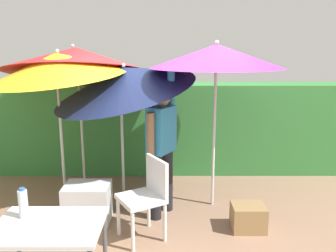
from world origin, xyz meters
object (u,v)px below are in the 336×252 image
at_px(umbrella_orange, 218,56).
at_px(person_vendor, 163,143).
at_px(folding_table, 50,236).
at_px(cooler_box, 89,203).
at_px(umbrella_navy, 77,60).
at_px(crate_cardboard, 249,217).
at_px(bottle_water, 25,203).
at_px(umbrella_yellow, 123,79).
at_px(umbrella_rainbow, 59,65).
at_px(chair_plastic, 148,193).

bearing_deg(umbrella_orange, person_vendor, -157.92).
bearing_deg(folding_table, cooler_box, 93.16).
bearing_deg(cooler_box, umbrella_navy, 106.67).
distance_m(crate_cardboard, bottle_water, 2.49).
xyz_separation_m(umbrella_yellow, cooler_box, (-0.38, -0.64, -1.43)).
distance_m(umbrella_yellow, crate_cardboard, 2.31).
relative_size(umbrella_rainbow, crate_cardboard, 5.70).
distance_m(chair_plastic, folding_table, 1.37).
bearing_deg(person_vendor, umbrella_rainbow, 164.61).
bearing_deg(umbrella_rainbow, folding_table, -76.25).
bearing_deg(umbrella_orange, umbrella_rainbow, 177.47).
bearing_deg(umbrella_rainbow, cooler_box, -52.01).
height_order(crate_cardboard, folding_table, folding_table).
xyz_separation_m(umbrella_yellow, umbrella_navy, (-0.75, 0.63, 0.23)).
height_order(umbrella_yellow, chair_plastic, umbrella_yellow).
xyz_separation_m(umbrella_rainbow, crate_cardboard, (2.32, -0.75, -1.70)).
relative_size(umbrella_yellow, umbrella_navy, 0.95).
distance_m(person_vendor, folding_table, 1.92).
height_order(umbrella_navy, person_vendor, umbrella_navy).
bearing_deg(umbrella_rainbow, person_vendor, -15.39).
height_order(umbrella_orange, umbrella_navy, umbrella_navy).
distance_m(umbrella_navy, folding_table, 3.09).
xyz_separation_m(crate_cardboard, folding_table, (-1.81, -1.34, 0.54)).
height_order(umbrella_rainbow, umbrella_yellow, umbrella_yellow).
height_order(chair_plastic, cooler_box, chair_plastic).
xyz_separation_m(umbrella_navy, person_vendor, (1.27, -1.08, -0.96)).
relative_size(person_vendor, folding_table, 2.35).
height_order(folding_table, bottle_water, bottle_water).
xyz_separation_m(umbrella_navy, crate_cardboard, (2.28, -1.47, -1.75)).
distance_m(umbrella_orange, crate_cardboard, 1.96).
bearing_deg(person_vendor, umbrella_orange, 22.08).
height_order(crate_cardboard, bottle_water, bottle_water).
height_order(chair_plastic, folding_table, chair_plastic).
bearing_deg(umbrella_navy, person_vendor, -40.41).
relative_size(umbrella_rainbow, umbrella_navy, 0.95).
xyz_separation_m(umbrella_rainbow, bottle_water, (0.29, -1.98, -0.95)).
distance_m(umbrella_yellow, cooler_box, 1.61).
relative_size(crate_cardboard, folding_table, 0.47).
xyz_separation_m(umbrella_orange, umbrella_navy, (-1.94, 0.81, -0.06)).
bearing_deg(bottle_water, umbrella_navy, 95.18).
xyz_separation_m(person_vendor, chair_plastic, (-0.15, -0.54, -0.42)).
xyz_separation_m(crate_cardboard, bottle_water, (-2.03, -1.23, 0.75)).
bearing_deg(chair_plastic, cooler_box, 154.16).
bearing_deg(folding_table, umbrella_rainbow, 103.75).
xyz_separation_m(umbrella_orange, folding_table, (-1.48, -2.00, -1.27)).
bearing_deg(cooler_box, umbrella_yellow, 59.53).
height_order(umbrella_navy, cooler_box, umbrella_navy).
bearing_deg(folding_table, bottle_water, 153.35).
height_order(umbrella_yellow, folding_table, umbrella_yellow).
height_order(cooler_box, bottle_water, bottle_water).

